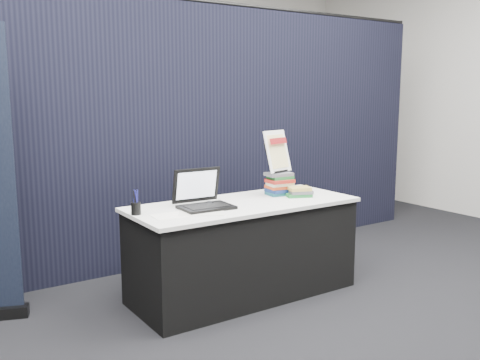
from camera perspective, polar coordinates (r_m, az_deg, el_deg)
name	(u,v)px	position (r m, az deg, el deg)	size (l,w,h in m)	color
floor	(286,318)	(3.97, 4.97, -14.42)	(8.00, 8.00, 0.00)	black
wall_back	(91,80)	(7.20, -15.56, 10.24)	(8.00, 0.02, 3.50)	beige
drape_partition	(180,136)	(5.00, -6.46, 4.72)	(6.00, 0.08, 2.40)	black
display_table	(243,249)	(4.26, 0.36, -7.34)	(1.80, 0.75, 0.75)	black
laptop	(203,199)	(3.98, -3.99, -2.01)	(0.39, 0.32, 0.29)	black
mouse	(210,203)	(4.07, -3.22, -2.48)	(0.06, 0.10, 0.03)	black
brochure_left	(172,215)	(3.76, -7.27, -3.77)	(0.27, 0.19, 0.00)	white
brochure_mid	(202,212)	(3.83, -4.13, -3.46)	(0.32, 0.23, 0.00)	silver
brochure_right	(200,210)	(3.89, -4.28, -3.26)	(0.26, 0.19, 0.00)	silver
pen_cup	(136,208)	(3.82, -11.04, -3.00)	(0.07, 0.07, 0.09)	black
book_stack_tall	(279,184)	(4.46, 4.22, -0.41)	(0.21, 0.17, 0.19)	#195561
book_stack_short	(300,192)	(4.41, 6.39, -1.26)	(0.23, 0.21, 0.08)	#1E7432
info_sign	(277,152)	(4.45, 4.02, 3.02)	(0.28, 0.16, 0.36)	black
stacking_chair	(260,194)	(5.39, 2.13, -1.45)	(0.54, 0.54, 1.06)	black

